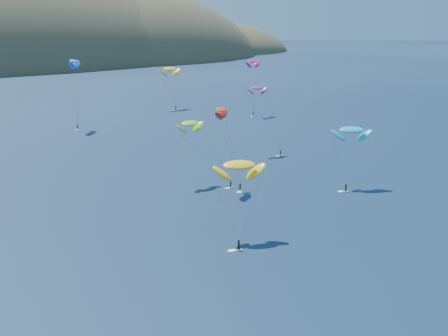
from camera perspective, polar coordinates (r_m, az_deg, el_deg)
kitesurfer_2 at (r=124.09m, az=1.40°, el=0.27°), size 11.81×11.79×17.36m
kitesurfer_3 at (r=163.49m, az=-3.12°, el=4.09°), size 10.65×13.63×18.16m
kitesurfer_4 at (r=249.63m, az=-13.55°, el=9.47°), size 9.35×10.35×28.49m
kitesurfer_5 at (r=164.46m, az=11.60°, el=3.44°), size 11.98×9.74×17.35m
kitesurfer_6 at (r=200.68m, az=3.07°, el=7.32°), size 7.21×11.98×22.59m
kitesurfer_8 at (r=276.78m, az=2.64°, el=9.71°), size 9.90×9.23×25.72m
kitesurfer_9 at (r=158.20m, az=-0.27°, el=5.33°), size 8.14×11.07×22.31m
kitesurfer_11 at (r=296.44m, az=-4.97°, el=9.01°), size 11.61×11.75×21.41m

